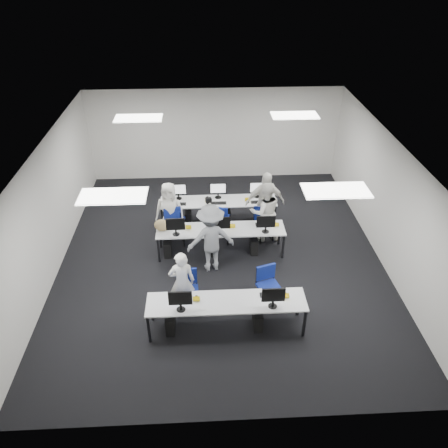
{
  "coord_description": "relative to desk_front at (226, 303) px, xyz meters",
  "views": [
    {
      "loc": [
        -0.38,
        -8.81,
        6.8
      ],
      "look_at": [
        0.07,
        0.01,
        1.0
      ],
      "focal_mm": 35.0,
      "sensor_mm": 36.0,
      "label": 1
    }
  ],
  "objects": [
    {
      "name": "handbag",
      "position": [
        -1.45,
        2.61,
        0.2
      ],
      "size": [
        0.4,
        0.28,
        0.31
      ],
      "primitive_type": "ellipsoid",
      "rotation": [
        0.0,
        0.0,
        -0.1
      ],
      "color": "tan",
      "rests_on": "desk_mid"
    },
    {
      "name": "ceiling_panels",
      "position": [
        0.0,
        2.4,
        2.3
      ],
      "size": [
        5.2,
        4.6,
        0.02
      ],
      "color": "white",
      "rests_on": "room"
    },
    {
      "name": "student_2",
      "position": [
        -1.31,
        3.47,
        0.11
      ],
      "size": [
        0.83,
        0.6,
        1.57
      ],
      "primitive_type": "imported",
      "rotation": [
        0.0,
        0.0,
        -0.14
      ],
      "color": "white",
      "rests_on": "ground"
    },
    {
      "name": "desk_back",
      "position": [
        0.0,
        4.0,
        0.0
      ],
      "size": [
        3.2,
        0.7,
        0.73
      ],
      "color": "silver",
      "rests_on": "ground"
    },
    {
      "name": "student_1",
      "position": [
        1.19,
        3.19,
        0.16
      ],
      "size": [
        0.87,
        0.71,
        1.67
      ],
      "primitive_type": "imported",
      "rotation": [
        0.0,
        0.0,
        3.24
      ],
      "color": "white",
      "rests_on": "ground"
    },
    {
      "name": "chair_4",
      "position": [
        1.17,
        3.19,
        -0.41
      ],
      "size": [
        0.54,
        0.56,
        0.85
      ],
      "rotation": [
        0.0,
        0.0,
        0.33
      ],
      "color": "navy",
      "rests_on": "ground"
    },
    {
      "name": "chair_7",
      "position": [
        1.17,
        3.52,
        -0.4
      ],
      "size": [
        0.55,
        0.58,
        0.88
      ],
      "rotation": [
        0.0,
        0.0,
        -0.32
      ],
      "color": "navy",
      "rests_on": "ground"
    },
    {
      "name": "student_0",
      "position": [
        -0.9,
        0.61,
        0.07
      ],
      "size": [
        0.58,
        0.41,
        1.51
      ],
      "primitive_type": "imported",
      "rotation": [
        0.0,
        0.0,
        3.23
      ],
      "color": "white",
      "rests_on": "ground"
    },
    {
      "name": "equipment_back",
      "position": [
        0.19,
        4.02,
        -0.32
      ],
      "size": [
        2.91,
        0.41,
        1.19
      ],
      "color": "white",
      "rests_on": "desk_back"
    },
    {
      "name": "room",
      "position": [
        0.0,
        2.4,
        0.82
      ],
      "size": [
        9.0,
        9.02,
        3.0
      ],
      "color": "black",
      "rests_on": "ground"
    },
    {
      "name": "equipment_front",
      "position": [
        -0.19,
        -0.02,
        -0.32
      ],
      "size": [
        2.51,
        0.41,
        1.19
      ],
      "color": "#0C29A6",
      "rests_on": "desk_front"
    },
    {
      "name": "chair_2",
      "position": [
        -1.2,
        3.13,
        -0.38
      ],
      "size": [
        0.55,
        0.58,
        0.96
      ],
      "rotation": [
        0.0,
        0.0,
        0.17
      ],
      "color": "navy",
      "rests_on": "ground"
    },
    {
      "name": "equipment_mid",
      "position": [
        -0.19,
        2.58,
        -0.32
      ],
      "size": [
        2.91,
        0.41,
        1.19
      ],
      "color": "white",
      "rests_on": "desk_mid"
    },
    {
      "name": "photographer",
      "position": [
        -0.26,
        2.0,
        0.2
      ],
      "size": [
        1.24,
        0.86,
        1.76
      ],
      "primitive_type": "imported",
      "rotation": [
        0.0,
        0.0,
        3.33
      ],
      "color": "gray",
      "rests_on": "ground"
    },
    {
      "name": "desk_front",
      "position": [
        0.0,
        0.0,
        0.0
      ],
      "size": [
        3.2,
        0.7,
        0.73
      ],
      "color": "silver",
      "rests_on": "ground"
    },
    {
      "name": "chair_1",
      "position": [
        0.96,
        0.67,
        -0.39
      ],
      "size": [
        0.59,
        0.61,
        0.94
      ],
      "rotation": [
        0.0,
        0.0,
        0.31
      ],
      "color": "navy",
      "rests_on": "ground"
    },
    {
      "name": "chair_0",
      "position": [
        -0.8,
        0.6,
        -0.38
      ],
      "size": [
        0.5,
        0.54,
        0.95
      ],
      "rotation": [
        0.0,
        0.0,
        0.06
      ],
      "color": "navy",
      "rests_on": "ground"
    },
    {
      "name": "desk_mid",
      "position": [
        0.0,
        2.6,
        0.0
      ],
      "size": [
        3.2,
        0.7,
        0.73
      ],
      "color": "silver",
      "rests_on": "ground"
    },
    {
      "name": "dslr_camera",
      "position": [
        -0.29,
        2.18,
        1.14
      ],
      "size": [
        0.17,
        0.2,
        0.1
      ],
      "primitive_type": "cube",
      "rotation": [
        0.0,
        0.0,
        3.33
      ],
      "color": "black",
      "rests_on": "photographer"
    },
    {
      "name": "chair_6",
      "position": [
        -0.02,
        3.48,
        -0.38
      ],
      "size": [
        0.63,
        0.65,
        0.96
      ],
      "rotation": [
        0.0,
        0.0,
        -0.37
      ],
      "color": "navy",
      "rests_on": "ground"
    },
    {
      "name": "student_3",
      "position": [
        1.22,
        3.51,
        0.22
      ],
      "size": [
        1.08,
        0.51,
        1.8
      ],
      "primitive_type": "imported",
      "rotation": [
        0.0,
        0.0,
        0.07
      ],
      "color": "white",
      "rests_on": "ground"
    },
    {
      "name": "chair_3",
      "position": [
        0.01,
        3.15,
        -0.4
      ],
      "size": [
        0.44,
        0.48,
        0.89
      ],
      "rotation": [
        0.0,
        0.0,
        -0.01
      ],
      "color": "navy",
      "rests_on": "ground"
    },
    {
      "name": "chair_5",
      "position": [
        -1.16,
        3.52,
        -0.42
      ],
      "size": [
        0.5,
        0.53,
        0.83
      ],
      "rotation": [
        0.0,
        0.0,
        -0.25
      ],
      "color": "navy",
      "rests_on": "ground"
    }
  ]
}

